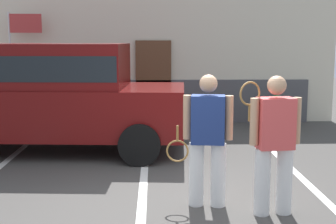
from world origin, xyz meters
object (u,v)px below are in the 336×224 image
Objects in this scene: parked_suv at (56,92)px; tennis_player_woman at (274,143)px; flag_pole at (18,47)px; potted_plant_by_porch at (276,111)px; tennis_player_man at (207,139)px.

parked_suv is 4.70m from tennis_player_woman.
flag_pole reaches higher than parked_suv.
tennis_player_woman is 5.58m from potted_plant_by_porch.
tennis_player_woman is (0.78, -0.32, 0.02)m from tennis_player_man.
parked_suv reaches higher than tennis_player_man.
tennis_player_woman reaches higher than tennis_player_man.
potted_plant_by_porch is (2.22, 5.05, -0.42)m from tennis_player_man.
tennis_player_woman is 2.08× the size of potted_plant_by_porch.
parked_suv is at bearing -52.19° from tennis_player_woman.
parked_suv is 2.77× the size of tennis_player_man.
tennis_player_man is (2.52, -3.03, -0.27)m from parked_suv.
tennis_player_woman is 7.78m from flag_pole.
potted_plant_by_porch is at bearing 26.72° from parked_suv.
tennis_player_man is at bearing -29.08° from tennis_player_woman.
parked_suv reaches higher than tennis_player_woman.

